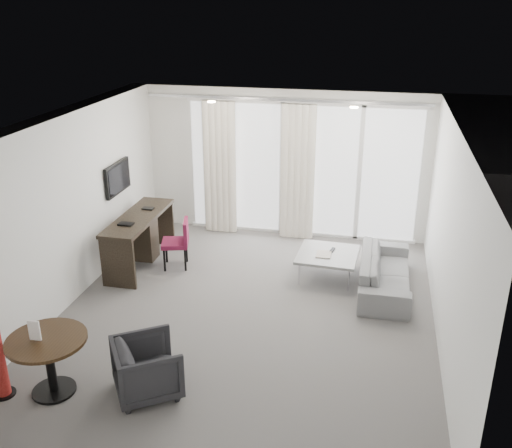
% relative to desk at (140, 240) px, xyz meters
% --- Properties ---
extents(floor, '(5.00, 6.00, 0.00)m').
position_rel_desk_xyz_m(floor, '(2.03, -1.18, -0.41)').
color(floor, '#615E5B').
rests_on(floor, ground).
extents(ceiling, '(5.00, 6.00, 0.00)m').
position_rel_desk_xyz_m(ceiling, '(2.03, -1.18, 2.19)').
color(ceiling, white).
rests_on(ceiling, ground).
extents(wall_left, '(0.00, 6.00, 2.60)m').
position_rel_desk_xyz_m(wall_left, '(-0.47, -1.18, 0.89)').
color(wall_left, silver).
rests_on(wall_left, ground).
extents(wall_right, '(0.00, 6.00, 2.60)m').
position_rel_desk_xyz_m(wall_right, '(4.53, -1.18, 0.89)').
color(wall_right, silver).
rests_on(wall_right, ground).
extents(wall_front, '(5.00, 0.00, 2.60)m').
position_rel_desk_xyz_m(wall_front, '(2.03, -4.18, 0.89)').
color(wall_front, silver).
rests_on(wall_front, ground).
extents(window_panel, '(4.00, 0.02, 2.38)m').
position_rel_desk_xyz_m(window_panel, '(2.33, 1.81, 0.79)').
color(window_panel, white).
rests_on(window_panel, ground).
extents(window_frame, '(4.10, 0.06, 2.44)m').
position_rel_desk_xyz_m(window_frame, '(2.33, 1.79, 0.79)').
color(window_frame, white).
rests_on(window_frame, ground).
extents(curtain_left, '(0.60, 0.20, 2.38)m').
position_rel_desk_xyz_m(curtain_left, '(0.88, 1.64, 0.79)').
color(curtain_left, silver).
rests_on(curtain_left, ground).
extents(curtain_right, '(0.60, 0.20, 2.38)m').
position_rel_desk_xyz_m(curtain_right, '(2.28, 1.64, 0.79)').
color(curtain_right, silver).
rests_on(curtain_right, ground).
extents(curtain_track, '(4.80, 0.04, 0.04)m').
position_rel_desk_xyz_m(curtain_track, '(2.03, 1.64, 2.04)').
color(curtain_track, '#B2B2B7').
rests_on(curtain_track, ceiling).
extents(downlight_a, '(0.12, 0.12, 0.02)m').
position_rel_desk_xyz_m(downlight_a, '(1.13, 0.42, 2.18)').
color(downlight_a, '#FFE0B2').
rests_on(downlight_a, ceiling).
extents(downlight_b, '(0.12, 0.12, 0.02)m').
position_rel_desk_xyz_m(downlight_b, '(3.23, 0.42, 2.18)').
color(downlight_b, '#FFE0B2').
rests_on(downlight_b, ceiling).
extents(desk, '(0.55, 1.77, 0.83)m').
position_rel_desk_xyz_m(desk, '(0.00, 0.00, 0.00)').
color(desk, black).
rests_on(desk, floor).
extents(tv, '(0.05, 0.80, 0.50)m').
position_rel_desk_xyz_m(tv, '(-0.42, 0.27, 0.94)').
color(tv, black).
rests_on(tv, wall_left).
extents(desk_chair, '(0.53, 0.51, 0.80)m').
position_rel_desk_xyz_m(desk_chair, '(0.58, 0.03, -0.02)').
color(desk_chair, maroon).
rests_on(desk_chair, floor).
extents(round_table, '(1.02, 1.02, 0.68)m').
position_rel_desk_xyz_m(round_table, '(0.33, -3.23, -0.07)').
color(round_table, black).
rests_on(round_table, floor).
extents(menu_card, '(0.13, 0.03, 0.23)m').
position_rel_desk_xyz_m(menu_card, '(0.24, -3.27, 0.31)').
color(menu_card, white).
rests_on(menu_card, round_table).
extents(tub_armchair, '(0.95, 0.95, 0.63)m').
position_rel_desk_xyz_m(tub_armchair, '(1.36, -3.01, -0.10)').
color(tub_armchair, black).
rests_on(tub_armchair, floor).
extents(coffee_table, '(0.94, 0.94, 0.40)m').
position_rel_desk_xyz_m(coffee_table, '(2.99, 0.18, -0.21)').
color(coffee_table, gray).
rests_on(coffee_table, floor).
extents(remote, '(0.09, 0.18, 0.02)m').
position_rel_desk_xyz_m(remote, '(3.05, 0.30, -0.05)').
color(remote, black).
rests_on(remote, coffee_table).
extents(magazine, '(0.22, 0.27, 0.02)m').
position_rel_desk_xyz_m(magazine, '(2.93, 0.11, -0.05)').
color(magazine, gray).
rests_on(magazine, coffee_table).
extents(sofa, '(0.72, 1.84, 0.54)m').
position_rel_desk_xyz_m(sofa, '(3.86, -0.02, -0.15)').
color(sofa, slate).
rests_on(sofa, floor).
extents(terrace_slab, '(5.60, 3.00, 0.12)m').
position_rel_desk_xyz_m(terrace_slab, '(2.33, 3.32, -0.47)').
color(terrace_slab, '#4D4D50').
rests_on(terrace_slab, ground).
extents(rattan_chair_a, '(0.63, 0.63, 0.92)m').
position_rel_desk_xyz_m(rattan_chair_a, '(2.58, 3.71, 0.05)').
color(rattan_chair_a, '#4C3623').
rests_on(rattan_chair_a, terrace_slab).
extents(rattan_chair_b, '(0.55, 0.55, 0.74)m').
position_rel_desk_xyz_m(rattan_chair_b, '(3.64, 3.77, -0.04)').
color(rattan_chair_b, '#4C3623').
rests_on(rattan_chair_b, terrace_slab).
extents(rattan_table, '(0.64, 0.64, 0.50)m').
position_rel_desk_xyz_m(rattan_table, '(3.43, 2.78, -0.16)').
color(rattan_table, '#4C3623').
rests_on(rattan_table, terrace_slab).
extents(balustrade, '(5.50, 0.06, 1.05)m').
position_rel_desk_xyz_m(balustrade, '(2.33, 4.77, 0.09)').
color(balustrade, '#B2B2B7').
rests_on(balustrade, terrace_slab).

